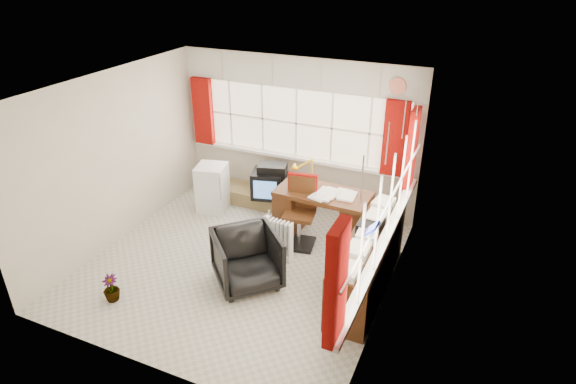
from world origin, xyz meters
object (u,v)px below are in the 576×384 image
at_px(desk, 322,213).
at_px(crt_tv, 268,184).
at_px(desk_lamp, 312,166).
at_px(mini_fridge, 212,188).
at_px(task_chair, 301,208).
at_px(tv_bench, 261,197).
at_px(credenza, 367,262).
at_px(office_chair, 247,259).
at_px(radiator, 279,243).

relative_size(desk, crt_tv, 2.35).
relative_size(desk_lamp, mini_fridge, 0.54).
distance_m(crt_tv, mini_fridge, 0.92).
relative_size(task_chair, tv_bench, 0.76).
bearing_deg(desk_lamp, credenza, -41.91).
bearing_deg(mini_fridge, office_chair, -46.48).
distance_m(office_chair, credenza, 1.54).
bearing_deg(credenza, radiator, 172.43).
height_order(desk, radiator, desk).
bearing_deg(mini_fridge, tv_bench, 37.50).
distance_m(tv_bench, crt_tv, 0.43).
distance_m(radiator, mini_fridge, 1.83).
bearing_deg(radiator, credenza, -7.57).
bearing_deg(mini_fridge, desk, -3.86).
height_order(desk, office_chair, desk).
bearing_deg(desk, desk_lamp, 146.61).
distance_m(task_chair, tv_bench, 1.42).
bearing_deg(desk, task_chair, -144.05).
distance_m(task_chair, mini_fridge, 1.76).
bearing_deg(crt_tv, office_chair, -71.85).
relative_size(desk_lamp, task_chair, 0.40).
bearing_deg(radiator, task_chair, 78.34).
bearing_deg(desk_lamp, task_chair, -93.76).
height_order(desk, task_chair, task_chair).
height_order(task_chair, crt_tv, task_chair).
distance_m(task_chair, crt_tv, 1.12).
distance_m(office_chair, tv_bench, 2.22).
xyz_separation_m(desk_lamp, office_chair, (-0.27, -1.58, -0.72)).
bearing_deg(tv_bench, mini_fridge, -142.50).
xyz_separation_m(radiator, crt_tv, (-0.76, 1.22, 0.23)).
bearing_deg(desk_lamp, office_chair, -99.71).
relative_size(tv_bench, mini_fridge, 1.76).
distance_m(task_chair, credenza, 1.40).
bearing_deg(desk, radiator, -117.52).
bearing_deg(office_chair, mini_fridge, 89.25).
bearing_deg(desk, crt_tv, 156.53).
relative_size(desk_lamp, crt_tv, 0.73).
bearing_deg(tv_bench, office_chair, -67.81).
height_order(desk_lamp, office_chair, desk_lamp).
relative_size(task_chair, office_chair, 1.31).
height_order(desk_lamp, credenza, desk_lamp).
distance_m(desk, desk_lamp, 0.71).
distance_m(desk_lamp, credenza, 1.73).
relative_size(office_chair, credenza, 0.41).
bearing_deg(desk_lamp, mini_fridge, -179.13).
bearing_deg(desk, mini_fridge, 176.14).
distance_m(task_chair, radiator, 0.63).
distance_m(office_chair, radiator, 0.72).
xyz_separation_m(credenza, tv_bench, (-2.28, 1.52, -0.27)).
height_order(credenza, mini_fridge, credenza).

